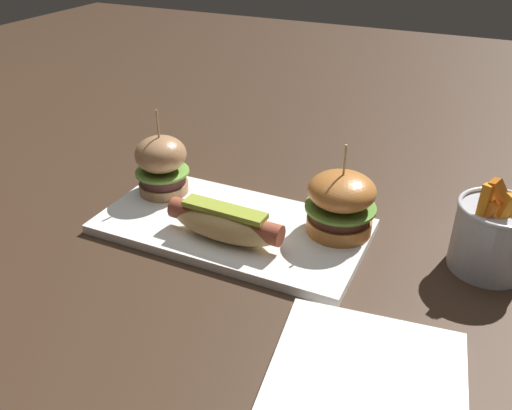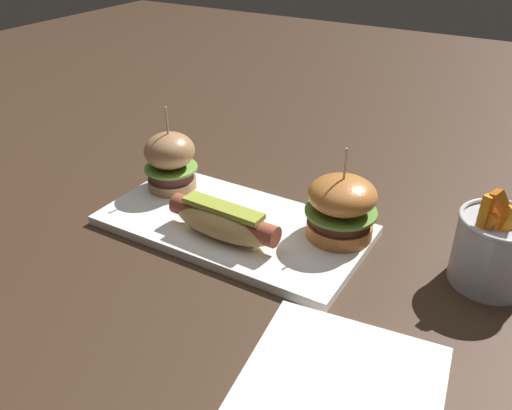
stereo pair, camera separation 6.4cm
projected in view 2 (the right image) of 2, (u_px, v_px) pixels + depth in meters
name	position (u px, v px, depth m)	size (l,w,h in m)	color
ground_plane	(234.00, 229.00, 0.80)	(3.00, 3.00, 0.00)	#382619
platter_main	(233.00, 225.00, 0.80)	(0.40, 0.20, 0.01)	white
hot_dog	(223.00, 221.00, 0.75)	(0.17, 0.06, 0.05)	tan
slider_left	(170.00, 161.00, 0.86)	(0.09, 0.09, 0.14)	#A4764E
slider_right	(341.00, 207.00, 0.74)	(0.10, 0.10, 0.14)	#B46C30
fries_bucket	(495.00, 249.00, 0.67)	(0.11, 0.11, 0.14)	#A8AAB2
side_plate	(339.00, 390.00, 0.53)	(0.20, 0.20, 0.01)	white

